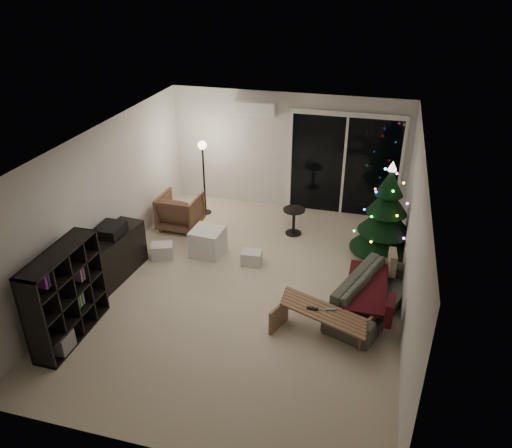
{
  "coord_description": "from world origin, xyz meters",
  "views": [
    {
      "loc": [
        1.94,
        -6.57,
        4.8
      ],
      "look_at": [
        0.1,
        0.3,
        1.05
      ],
      "focal_mm": 35.0,
      "sensor_mm": 36.0,
      "label": 1
    }
  ],
  "objects_px": {
    "media_cabinet": "(114,255)",
    "coffee_table": "(322,323)",
    "bookshelf": "(55,293)",
    "sofa": "(373,294)",
    "christmas_tree": "(386,212)",
    "armchair": "(180,211)"
  },
  "relations": [
    {
      "from": "media_cabinet",
      "to": "bookshelf",
      "type": "bearing_deg",
      "value": -85.15
    },
    {
      "from": "bookshelf",
      "to": "coffee_table",
      "type": "bearing_deg",
      "value": 28.1
    },
    {
      "from": "bookshelf",
      "to": "christmas_tree",
      "type": "height_order",
      "value": "christmas_tree"
    },
    {
      "from": "sofa",
      "to": "christmas_tree",
      "type": "xyz_separation_m",
      "value": [
        0.07,
        1.57,
        0.66
      ]
    },
    {
      "from": "armchair",
      "to": "coffee_table",
      "type": "bearing_deg",
      "value": 142.59
    },
    {
      "from": "media_cabinet",
      "to": "coffee_table",
      "type": "bearing_deg",
      "value": -5.11
    },
    {
      "from": "sofa",
      "to": "coffee_table",
      "type": "xyz_separation_m",
      "value": [
        -0.66,
        -0.79,
        -0.07
      ]
    },
    {
      "from": "christmas_tree",
      "to": "coffee_table",
      "type": "bearing_deg",
      "value": -107.16
    },
    {
      "from": "armchair",
      "to": "christmas_tree",
      "type": "distance_m",
      "value": 4.02
    },
    {
      "from": "bookshelf",
      "to": "christmas_tree",
      "type": "bearing_deg",
      "value": 50.77
    },
    {
      "from": "bookshelf",
      "to": "media_cabinet",
      "type": "relative_size",
      "value": 1.09
    },
    {
      "from": "sofa",
      "to": "media_cabinet",
      "type": "bearing_deg",
      "value": 112.34
    },
    {
      "from": "media_cabinet",
      "to": "christmas_tree",
      "type": "distance_m",
      "value": 4.73
    },
    {
      "from": "armchair",
      "to": "christmas_tree",
      "type": "relative_size",
      "value": 0.43
    },
    {
      "from": "bookshelf",
      "to": "christmas_tree",
      "type": "distance_m",
      "value": 5.48
    },
    {
      "from": "bookshelf",
      "to": "media_cabinet",
      "type": "height_order",
      "value": "bookshelf"
    },
    {
      "from": "bookshelf",
      "to": "media_cabinet",
      "type": "xyz_separation_m",
      "value": [
        0.0,
        1.57,
        -0.3
      ]
    },
    {
      "from": "bookshelf",
      "to": "sofa",
      "type": "bearing_deg",
      "value": 35.62
    },
    {
      "from": "sofa",
      "to": "bookshelf",
      "type": "bearing_deg",
      "value": 132.16
    },
    {
      "from": "media_cabinet",
      "to": "coffee_table",
      "type": "relative_size",
      "value": 0.95
    },
    {
      "from": "armchair",
      "to": "christmas_tree",
      "type": "height_order",
      "value": "christmas_tree"
    },
    {
      "from": "bookshelf",
      "to": "media_cabinet",
      "type": "bearing_deg",
      "value": 103.74
    }
  ]
}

